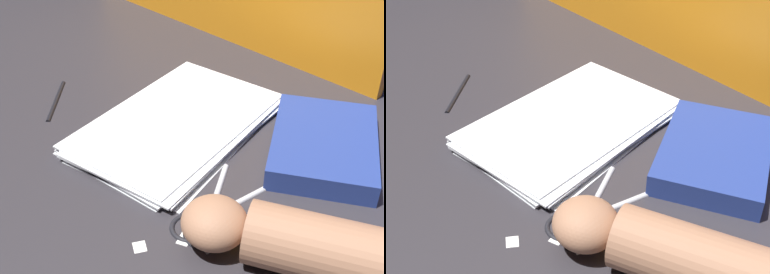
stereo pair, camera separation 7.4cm
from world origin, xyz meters
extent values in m
plane|color=#2D2B30|center=(0.00, 0.00, 0.00)|extent=(6.00, 6.00, 0.00)
cube|color=white|center=(-0.05, 0.10, 0.00)|extent=(0.24, 0.37, 0.00)
cube|color=white|center=(-0.06, 0.10, 0.00)|extent=(0.23, 0.36, 0.00)
cube|color=white|center=(-0.05, 0.10, 0.01)|extent=(0.23, 0.36, 0.00)
cube|color=white|center=(-0.05, 0.09, 0.01)|extent=(0.23, 0.36, 0.00)
cube|color=white|center=(-0.05, 0.09, 0.01)|extent=(0.23, 0.36, 0.00)
cube|color=white|center=(-0.06, 0.10, 0.02)|extent=(0.22, 0.35, 0.00)
cube|color=navy|center=(0.18, 0.18, 0.02)|extent=(0.23, 0.26, 0.04)
sphere|color=silver|center=(0.11, -0.05, 0.00)|extent=(0.01, 0.01, 0.01)
cylinder|color=silver|center=(0.09, 0.01, 0.00)|extent=(0.05, 0.11, 0.01)
torus|color=black|center=(0.12, -0.08, 0.00)|extent=(0.07, 0.07, 0.01)
cylinder|color=silver|center=(0.13, 0.01, 0.00)|extent=(0.04, 0.11, 0.01)
torus|color=black|center=(0.10, -0.08, 0.00)|extent=(0.07, 0.07, 0.01)
cylinder|color=#A87556|center=(0.30, -0.04, 0.04)|extent=(0.24, 0.14, 0.08)
ellipsoid|color=#A87556|center=(0.15, -0.09, 0.04)|extent=(0.11, 0.11, 0.06)
cube|color=white|center=(0.11, -0.10, 0.00)|extent=(0.02, 0.03, 0.00)
cube|color=white|center=(0.07, -0.15, 0.00)|extent=(0.03, 0.03, 0.00)
cube|color=white|center=(0.15, -0.09, 0.00)|extent=(0.02, 0.03, 0.00)
cylinder|color=black|center=(-0.29, 0.04, 0.00)|extent=(0.09, 0.11, 0.01)
camera|label=1|loc=(0.41, -0.49, 0.52)|focal=50.00mm
camera|label=2|loc=(0.46, -0.44, 0.52)|focal=50.00mm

